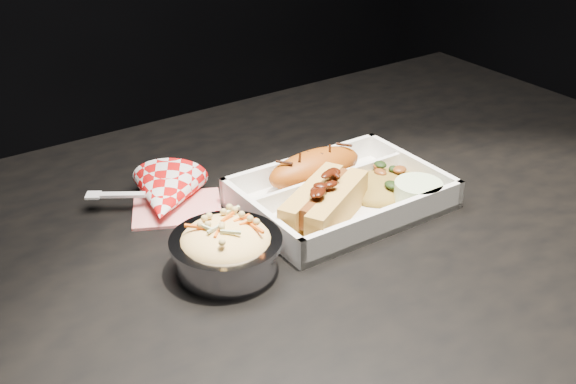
{
  "coord_description": "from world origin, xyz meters",
  "views": [
    {
      "loc": [
        -0.48,
        -0.61,
        1.21
      ],
      "look_at": [
        -0.06,
        -0.01,
        0.81
      ],
      "focal_mm": 45.0,
      "sensor_mm": 36.0,
      "label": 1
    }
  ],
  "objects_px": {
    "hotdog": "(325,201)",
    "fried_pastry": "(315,168)",
    "foil_coleslaw_cup": "(226,247)",
    "napkin_fork": "(166,197)",
    "dining_table": "(324,276)",
    "food_tray": "(340,198)"
  },
  "relations": [
    {
      "from": "food_tray",
      "to": "dining_table",
      "type": "bearing_deg",
      "value": -157.64
    },
    {
      "from": "dining_table",
      "to": "fried_pastry",
      "type": "height_order",
      "value": "fried_pastry"
    },
    {
      "from": "fried_pastry",
      "to": "napkin_fork",
      "type": "height_order",
      "value": "napkin_fork"
    },
    {
      "from": "hotdog",
      "to": "fried_pastry",
      "type": "bearing_deg",
      "value": 32.11
    },
    {
      "from": "dining_table",
      "to": "hotdog",
      "type": "bearing_deg",
      "value": -135.64
    },
    {
      "from": "food_tray",
      "to": "fried_pastry",
      "type": "xyz_separation_m",
      "value": [
        0.0,
        0.06,
        0.02
      ]
    },
    {
      "from": "foil_coleslaw_cup",
      "to": "food_tray",
      "type": "bearing_deg",
      "value": 12.68
    },
    {
      "from": "dining_table",
      "to": "food_tray",
      "type": "relative_size",
      "value": 4.76
    },
    {
      "from": "fried_pastry",
      "to": "hotdog",
      "type": "xyz_separation_m",
      "value": [
        -0.05,
        -0.08,
        0.0
      ]
    },
    {
      "from": "fried_pastry",
      "to": "hotdog",
      "type": "distance_m",
      "value": 0.09
    },
    {
      "from": "fried_pastry",
      "to": "napkin_fork",
      "type": "bearing_deg",
      "value": 161.02
    },
    {
      "from": "foil_coleslaw_cup",
      "to": "napkin_fork",
      "type": "bearing_deg",
      "value": 87.66
    },
    {
      "from": "napkin_fork",
      "to": "foil_coleslaw_cup",
      "type": "bearing_deg",
      "value": -59.29
    },
    {
      "from": "foil_coleslaw_cup",
      "to": "dining_table",
      "type": "bearing_deg",
      "value": 10.84
    },
    {
      "from": "dining_table",
      "to": "food_tray",
      "type": "xyz_separation_m",
      "value": [
        0.03,
        0.01,
        0.1
      ]
    },
    {
      "from": "dining_table",
      "to": "foil_coleslaw_cup",
      "type": "relative_size",
      "value": 9.76
    },
    {
      "from": "hotdog",
      "to": "napkin_fork",
      "type": "bearing_deg",
      "value": 105.38
    },
    {
      "from": "dining_table",
      "to": "hotdog",
      "type": "distance_m",
      "value": 0.13
    },
    {
      "from": "hotdog",
      "to": "foil_coleslaw_cup",
      "type": "distance_m",
      "value": 0.15
    },
    {
      "from": "fried_pastry",
      "to": "foil_coleslaw_cup",
      "type": "height_order",
      "value": "foil_coleslaw_cup"
    },
    {
      "from": "napkin_fork",
      "to": "fried_pastry",
      "type": "bearing_deg",
      "value": 14.06
    },
    {
      "from": "food_tray",
      "to": "foil_coleslaw_cup",
      "type": "height_order",
      "value": "foil_coleslaw_cup"
    }
  ]
}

